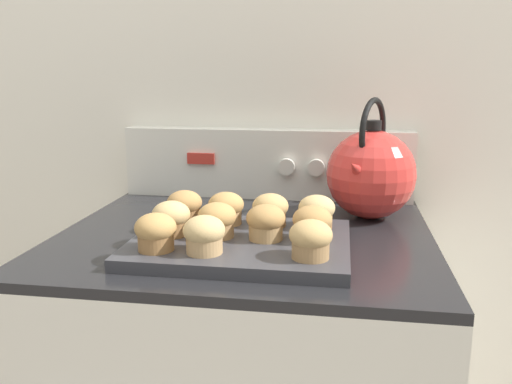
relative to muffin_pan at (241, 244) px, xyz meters
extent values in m
cube|color=silver|center=(-0.01, 0.46, 0.26)|extent=(8.00, 0.05, 2.40)
cube|color=black|center=(-0.01, 0.11, -0.02)|extent=(0.73, 0.65, 0.02)
cube|color=silver|center=(-0.01, 0.41, 0.07)|extent=(0.71, 0.05, 0.17)
cube|color=#B72D23|center=(-0.17, 0.38, 0.09)|extent=(0.07, 0.01, 0.03)
cylinder|color=silver|center=(0.04, 0.37, 0.07)|extent=(0.04, 0.02, 0.04)
cylinder|color=silver|center=(0.11, 0.37, 0.07)|extent=(0.04, 0.02, 0.04)
cylinder|color=silver|center=(0.19, 0.37, 0.07)|extent=(0.04, 0.02, 0.04)
cylinder|color=silver|center=(0.26, 0.37, 0.07)|extent=(0.04, 0.02, 0.04)
cube|color=#38383D|center=(0.00, 0.00, 0.00)|extent=(0.38, 0.30, 0.02)
cylinder|color=olive|center=(-0.13, -0.09, 0.03)|extent=(0.06, 0.06, 0.03)
ellipsoid|color=tan|center=(-0.13, -0.09, 0.05)|extent=(0.07, 0.07, 0.05)
cylinder|color=tan|center=(-0.04, -0.09, 0.03)|extent=(0.06, 0.06, 0.03)
ellipsoid|color=tan|center=(-0.04, -0.09, 0.05)|extent=(0.07, 0.07, 0.05)
cylinder|color=#A37A4C|center=(0.13, -0.09, 0.03)|extent=(0.06, 0.06, 0.03)
ellipsoid|color=tan|center=(0.13, -0.09, 0.05)|extent=(0.07, 0.07, 0.05)
cylinder|color=olive|center=(-0.13, 0.00, 0.03)|extent=(0.06, 0.06, 0.03)
ellipsoid|color=tan|center=(-0.13, 0.00, 0.05)|extent=(0.07, 0.07, 0.05)
cylinder|color=#A37A4C|center=(-0.04, 0.00, 0.03)|extent=(0.06, 0.06, 0.03)
ellipsoid|color=tan|center=(-0.04, 0.00, 0.05)|extent=(0.07, 0.07, 0.05)
cylinder|color=tan|center=(0.04, 0.00, 0.03)|extent=(0.06, 0.06, 0.03)
ellipsoid|color=#B2844C|center=(0.04, 0.00, 0.05)|extent=(0.07, 0.07, 0.05)
cylinder|color=tan|center=(0.13, 0.00, 0.03)|extent=(0.06, 0.06, 0.03)
ellipsoid|color=#B2844C|center=(0.13, 0.00, 0.05)|extent=(0.07, 0.07, 0.05)
cylinder|color=olive|center=(-0.13, 0.09, 0.03)|extent=(0.06, 0.06, 0.03)
ellipsoid|color=#B2844C|center=(-0.13, 0.09, 0.05)|extent=(0.07, 0.07, 0.05)
cylinder|color=tan|center=(-0.05, 0.08, 0.03)|extent=(0.06, 0.06, 0.03)
ellipsoid|color=tan|center=(-0.05, 0.08, 0.05)|extent=(0.07, 0.07, 0.05)
cylinder|color=olive|center=(0.04, 0.09, 0.03)|extent=(0.06, 0.06, 0.03)
ellipsoid|color=tan|center=(0.04, 0.09, 0.05)|extent=(0.07, 0.07, 0.05)
cylinder|color=olive|center=(0.13, 0.09, 0.03)|extent=(0.06, 0.06, 0.03)
ellipsoid|color=tan|center=(0.13, 0.09, 0.05)|extent=(0.07, 0.07, 0.05)
sphere|color=red|center=(0.24, 0.26, 0.08)|extent=(0.19, 0.19, 0.19)
cylinder|color=black|center=(0.24, 0.26, 0.19)|extent=(0.03, 0.03, 0.02)
cone|color=red|center=(0.20, 0.17, 0.11)|extent=(0.07, 0.10, 0.07)
torus|color=black|center=(0.24, 0.26, 0.18)|extent=(0.07, 0.14, 0.15)
camera|label=1|loc=(0.17, -0.91, 0.31)|focal=38.00mm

